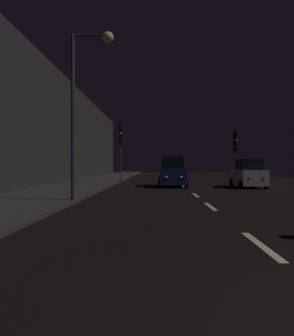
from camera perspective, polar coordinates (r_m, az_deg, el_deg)
name	(u,v)px	position (r m, az deg, el deg)	size (l,w,h in m)	color
ground	(179,183)	(27.65, 5.79, -2.67)	(27.10, 84.00, 0.02)	black
sidewalk_left	(94,182)	(28.10, -9.35, -2.45)	(4.40, 84.00, 0.15)	#33302D
building_facade_left	(51,126)	(25.51, -16.68, 7.10)	(0.80, 63.00, 8.92)	#2D2B28
lane_centerline	(201,199)	(14.32, 9.60, -5.54)	(0.16, 18.73, 0.01)	beige
traffic_light_far_left	(121,139)	(27.61, -4.73, 5.18)	(0.33, 0.47, 5.16)	#38383A
traffic_light_far_right	(236,145)	(29.51, 15.50, 4.00)	(0.35, 0.48, 4.61)	#38383A
streetlamp_overhead	(85,89)	(13.17, -10.99, 13.62)	(1.70, 0.44, 6.73)	#2D2D30
car_approaching_headlights	(172,173)	(22.77, 4.47, -0.90)	(1.93, 4.18, 2.11)	#141E51
car_parked_right_far	(248,174)	(22.81, 17.51, -1.11)	(1.78, 3.85, 1.94)	silver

